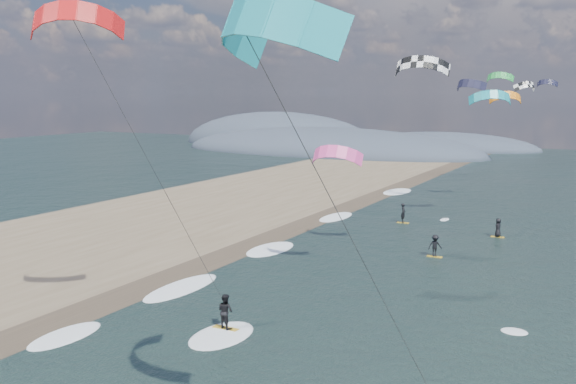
% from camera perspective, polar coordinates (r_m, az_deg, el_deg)
% --- Properties ---
extents(wet_sand_strip, '(3.00, 240.00, 0.00)m').
position_cam_1_polar(wet_sand_strip, '(37.82, -16.56, -9.71)').
color(wet_sand_strip, '#382D23').
rests_on(wet_sand_strip, ground).
extents(coastal_hills, '(80.00, 41.00, 15.00)m').
position_cam_1_polar(coastal_hills, '(136.72, 2.97, 3.89)').
color(coastal_hills, '#3D4756').
rests_on(coastal_hills, ground).
extents(kitesurfer_near_a, '(8.16, 9.59, 14.73)m').
position_cam_1_polar(kitesurfer_near_a, '(16.77, -0.68, 7.42)').
color(kitesurfer_near_a, '#B99020').
rests_on(kitesurfer_near_a, ground).
extents(kitesurfer_near_b, '(7.21, 9.03, 16.04)m').
position_cam_1_polar(kitesurfer_near_b, '(29.14, -14.60, 6.36)').
color(kitesurfer_near_b, '#B99020').
rests_on(kitesurfer_near_b, ground).
extents(far_kitesurfers, '(9.83, 11.62, 1.82)m').
position_cam_1_polar(far_kitesurfers, '(52.68, 13.74, -3.42)').
color(far_kitesurfers, '#B99020').
rests_on(far_kitesurfers, ground).
extents(bg_kite_field, '(9.04, 73.97, 7.11)m').
position_cam_1_polar(bg_kite_field, '(68.17, 17.22, 8.83)').
color(bg_kite_field, gray).
rests_on(bg_kite_field, ground).
extents(shoreline_surf, '(2.40, 79.40, 0.11)m').
position_cam_1_polar(shoreline_surf, '(40.39, -10.54, -8.29)').
color(shoreline_surf, white).
rests_on(shoreline_surf, ground).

